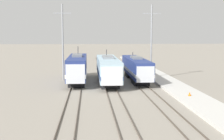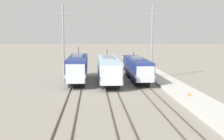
{
  "view_description": "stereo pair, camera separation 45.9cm",
  "coord_description": "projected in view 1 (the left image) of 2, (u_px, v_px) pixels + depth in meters",
  "views": [
    {
      "loc": [
        -2.97,
        -40.94,
        7.6
      ],
      "look_at": [
        0.22,
        1.78,
        2.65
      ],
      "focal_mm": 50.0,
      "sensor_mm": 36.0,
      "label": 1
    },
    {
      "loc": [
        -2.51,
        -40.97,
        7.6
      ],
      "look_at": [
        0.22,
        1.78,
        2.65
      ],
      "focal_mm": 50.0,
      "sensor_mm": 36.0,
      "label": 2
    }
  ],
  "objects": [
    {
      "name": "rail_pair_center",
      "position": [
        111.0,
        91.0,
        41.64
      ],
      "size": [
        1.51,
        120.0,
        0.15
      ],
      "color": "#4C4238",
      "rests_on": "ground_plane"
    },
    {
      "name": "ground_plane",
      "position": [
        111.0,
        91.0,
        41.65
      ],
      "size": [
        400.0,
        400.0,
        0.0
      ],
      "primitive_type": "plane",
      "color": "gray"
    },
    {
      "name": "rail_pair_far_right",
      "position": [
        147.0,
        90.0,
        41.99
      ],
      "size": [
        1.51,
        120.0,
        0.15
      ],
      "color": "#4C4238",
      "rests_on": "ground_plane"
    },
    {
      "name": "locomotive_far_right",
      "position": [
        136.0,
        68.0,
        51.11
      ],
      "size": [
        2.75,
        17.58,
        4.43
      ],
      "color": "black",
      "rests_on": "ground_plane"
    },
    {
      "name": "locomotive_center",
      "position": [
        108.0,
        69.0,
        48.48
      ],
      "size": [
        3.09,
        17.55,
        5.02
      ],
      "color": "#232326",
      "rests_on": "ground_plane"
    },
    {
      "name": "catenary_tower_right",
      "position": [
        151.0,
        40.0,
        52.28
      ],
      "size": [
        2.92,
        0.28,
        12.49
      ],
      "color": "gray",
      "rests_on": "ground_plane"
    },
    {
      "name": "catenary_tower_left",
      "position": [
        63.0,
        40.0,
        51.19
      ],
      "size": [
        2.92,
        0.28,
        12.49
      ],
      "color": "gray",
      "rests_on": "ground_plane"
    },
    {
      "name": "traffic_cone",
      "position": [
        190.0,
        94.0,
        36.78
      ],
      "size": [
        0.37,
        0.37,
        0.48
      ],
      "color": "orange",
      "rests_on": "platform"
    },
    {
      "name": "locomotive_far_left",
      "position": [
        77.0,
        68.0,
        49.2
      ],
      "size": [
        2.84,
        16.13,
        5.53
      ],
      "color": "black",
      "rests_on": "ground_plane"
    },
    {
      "name": "platform",
      "position": [
        179.0,
        89.0,
        42.3
      ],
      "size": [
        4.0,
        120.0,
        0.34
      ],
      "color": "beige",
      "rests_on": "ground_plane"
    },
    {
      "name": "rail_pair_far_left",
      "position": [
        75.0,
        91.0,
        41.28
      ],
      "size": [
        1.51,
        120.0,
        0.15
      ],
      "color": "#4C4238",
      "rests_on": "ground_plane"
    }
  ]
}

